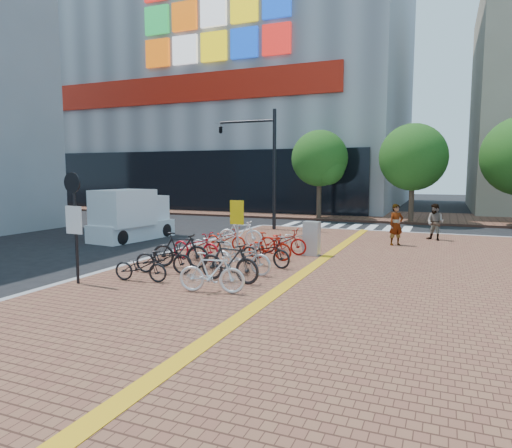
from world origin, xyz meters
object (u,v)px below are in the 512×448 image
at_px(bike_0, 141,267).
at_px(yellow_sign, 237,217).
at_px(utility_box, 312,239).
at_px(pedestrian_b, 435,222).
at_px(bike_11, 270,246).
at_px(bike_10, 266,252).
at_px(bike_12, 283,241).
at_px(bike_9, 241,257).
at_px(pedestrian_a, 396,225).
at_px(bike_7, 212,273).
at_px(traffic_light_pole, 249,147).
at_px(bike_13, 294,240).
at_px(bike_3, 196,246).
at_px(bike_4, 212,244).
at_px(bike_5, 226,239).
at_px(bike_8, 229,262).
at_px(box_truck, 131,216).
at_px(bike_1, 164,258).
at_px(notice_sign, 74,214).
at_px(bike_2, 180,250).
at_px(bike_6, 240,233).

bearing_deg(bike_0, yellow_sign, -17.97).
bearing_deg(yellow_sign, utility_box, 22.33).
bearing_deg(pedestrian_b, bike_11, -98.11).
distance_m(bike_10, bike_12, 2.42).
height_order(bike_9, pedestrian_a, pedestrian_a).
relative_size(bike_7, traffic_light_pole, 0.27).
distance_m(bike_10, bike_13, 3.33).
xyz_separation_m(bike_0, bike_9, (2.27, 1.97, 0.10)).
relative_size(bike_3, bike_4, 1.14).
relative_size(bike_5, utility_box, 1.38).
distance_m(bike_5, traffic_light_pole, 8.46).
height_order(bike_3, traffic_light_pole, traffic_light_pole).
height_order(bike_4, bike_10, bike_10).
distance_m(bike_9, bike_12, 3.72).
bearing_deg(bike_8, bike_3, 53.03).
relative_size(bike_13, pedestrian_b, 1.01).
distance_m(bike_4, bike_9, 3.40).
distance_m(bike_4, box_truck, 6.77).
bearing_deg(box_truck, bike_1, -45.87).
bearing_deg(bike_9, bike_7, -171.26).
bearing_deg(pedestrian_b, traffic_light_pole, -158.17).
bearing_deg(notice_sign, box_truck, 118.89).
bearing_deg(bike_7, bike_13, -11.09).
relative_size(pedestrian_b, box_truck, 0.38).
height_order(bike_7, bike_9, bike_7).
relative_size(bike_11, pedestrian_a, 0.94).
relative_size(bike_12, pedestrian_b, 1.13).
relative_size(bike_12, notice_sign, 0.61).
bearing_deg(bike_3, bike_2, -167.30).
bearing_deg(bike_0, bike_7, -106.00).
relative_size(bike_13, utility_box, 1.32).
xyz_separation_m(bike_7, bike_9, (-0.20, 2.30, -0.01)).
distance_m(pedestrian_a, notice_sign, 12.99).
bearing_deg(bike_3, bike_1, -170.91).
bearing_deg(bike_5, bike_12, -86.00).
bearing_deg(utility_box, pedestrian_a, 54.29).
height_order(bike_10, bike_12, bike_12).
bearing_deg(box_truck, bike_6, -8.02).
bearing_deg(traffic_light_pole, bike_12, -57.72).
height_order(bike_0, bike_7, bike_7).
bearing_deg(utility_box, pedestrian_b, 54.75).
bearing_deg(pedestrian_b, bike_8, -88.00).
height_order(bike_10, box_truck, box_truck).
bearing_deg(bike_9, pedestrian_b, -24.58).
bearing_deg(bike_1, bike_2, -12.53).
height_order(bike_2, bike_3, bike_2).
relative_size(bike_0, bike_3, 0.83).
xyz_separation_m(bike_1, bike_4, (-0.08, 3.30, -0.04)).
distance_m(bike_8, bike_11, 3.50).
relative_size(bike_0, bike_1, 0.88).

